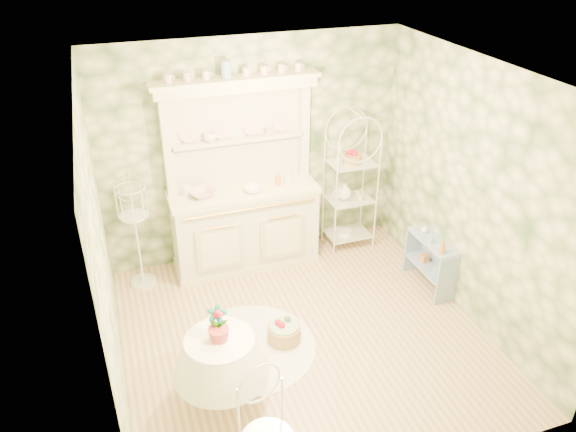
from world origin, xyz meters
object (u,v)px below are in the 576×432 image
object	(u,v)px
round_table	(222,374)
birdcage_stand	(136,232)
floor_basket	(284,331)
bakers_rack	(351,177)
side_shelf	(430,264)
kitchen_dresser	(243,179)

from	to	relation	value
round_table	birdcage_stand	size ratio (longest dim) A/B	0.45
birdcage_stand	floor_basket	distance (m)	2.02
floor_basket	birdcage_stand	bearing A→B (deg)	130.19
birdcage_stand	bakers_rack	bearing A→B (deg)	1.01
bakers_rack	floor_basket	bearing A→B (deg)	-132.93
bakers_rack	side_shelf	bearing A→B (deg)	-67.32
kitchen_dresser	side_shelf	size ratio (longest dim) A/B	3.31
bakers_rack	birdcage_stand	bearing A→B (deg)	-179.62
kitchen_dresser	round_table	xyz separation A→B (m)	(-0.79, -2.11, -0.83)
bakers_rack	side_shelf	size ratio (longest dim) A/B	2.78
bakers_rack	round_table	xyz separation A→B (m)	(-2.16, -2.11, -0.65)
side_shelf	round_table	size ratio (longest dim) A/B	1.09
kitchen_dresser	birdcage_stand	world-z (taller)	kitchen_dresser
floor_basket	round_table	bearing A→B (deg)	-142.88
round_table	floor_basket	size ratio (longest dim) A/B	1.72
kitchen_dresser	bakers_rack	world-z (taller)	kitchen_dresser
bakers_rack	side_shelf	xyz separation A→B (m)	(0.50, -1.16, -0.67)
bakers_rack	round_table	size ratio (longest dim) A/B	3.04
round_table	floor_basket	bearing A→B (deg)	37.12
bakers_rack	birdcage_stand	size ratio (longest dim) A/B	1.38
kitchen_dresser	floor_basket	size ratio (longest dim) A/B	6.23
kitchen_dresser	round_table	distance (m)	2.40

